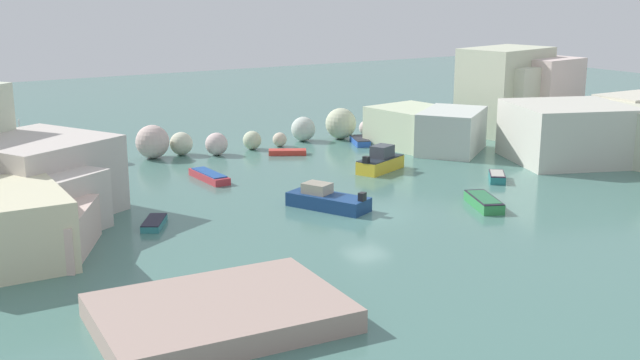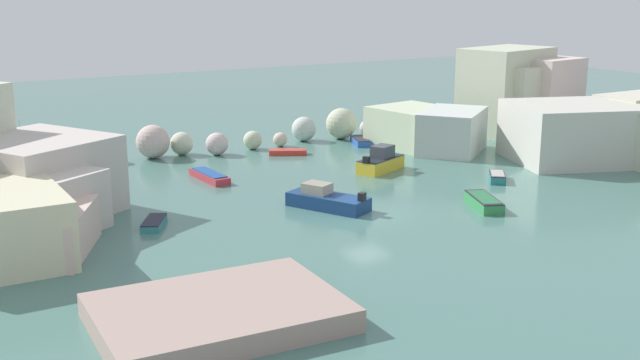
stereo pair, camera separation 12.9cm
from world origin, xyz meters
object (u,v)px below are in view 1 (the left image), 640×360
(moored_boat_0, at_px, (484,202))
(moored_boat_4, at_px, (360,141))
(moored_boat_2, at_px, (287,152))
(moored_boat_1, at_px, (381,162))
(stone_dock, at_px, (219,313))
(moored_boat_5, at_px, (24,179))
(moored_boat_8, at_px, (327,200))
(moored_boat_7, at_px, (209,176))
(moored_boat_6, at_px, (154,223))
(moored_boat_3, at_px, (497,177))

(moored_boat_0, bearing_deg, moored_boat_4, 10.32)
(moored_boat_2, bearing_deg, moored_boat_1, 138.27)
(stone_dock, bearing_deg, moored_boat_5, 94.00)
(moored_boat_4, relative_size, moored_boat_8, 0.62)
(moored_boat_7, bearing_deg, moored_boat_4, 105.45)
(moored_boat_6, distance_m, moored_boat_8, 10.55)
(moored_boat_3, xyz_separation_m, moored_boat_5, (-28.50, 15.91, 0.13))
(moored_boat_0, distance_m, moored_boat_7, 19.22)
(moored_boat_0, relative_size, moored_boat_2, 1.28)
(stone_dock, distance_m, moored_boat_3, 29.16)
(moored_boat_3, bearing_deg, moored_boat_8, -51.32)
(moored_boat_3, distance_m, moored_boat_6, 24.29)
(moored_boat_3, height_order, moored_boat_4, moored_boat_3)
(moored_boat_5, xyz_separation_m, moored_boat_6, (4.30, -13.78, -0.23))
(moored_boat_4, height_order, moored_boat_5, moored_boat_5)
(moored_boat_4, bearing_deg, moored_boat_6, 141.61)
(moored_boat_7, bearing_deg, moored_boat_2, 115.45)
(moored_boat_1, bearing_deg, stone_dock, -161.62)
(moored_boat_5, relative_size, moored_boat_8, 0.95)
(moored_boat_0, xyz_separation_m, moored_boat_2, (-2.81, 19.91, -0.14))
(moored_boat_1, distance_m, moored_boat_8, 10.83)
(moored_boat_0, height_order, moored_boat_3, moored_boat_0)
(moored_boat_1, xyz_separation_m, moored_boat_4, (4.35, 9.15, -0.42))
(moored_boat_1, xyz_separation_m, moored_boat_7, (-11.92, 3.96, -0.42))
(stone_dock, distance_m, moored_boat_2, 32.98)
(moored_boat_6, height_order, moored_boat_7, moored_boat_7)
(moored_boat_7, bearing_deg, moored_boat_5, -116.73)
(moored_boat_3, relative_size, moored_boat_7, 0.58)
(moored_boat_1, height_order, moored_boat_8, moored_boat_1)
(moored_boat_4, height_order, moored_boat_8, moored_boat_8)
(moored_boat_1, relative_size, moored_boat_4, 1.34)
(moored_boat_2, relative_size, moored_boat_7, 0.71)
(moored_boat_1, height_order, moored_boat_4, moored_boat_1)
(moored_boat_2, relative_size, moored_boat_8, 0.58)
(moored_boat_5, xyz_separation_m, moored_boat_7, (11.42, -5.20, -0.15))
(moored_boat_7, xyz_separation_m, moored_boat_8, (3.26, -10.47, 0.26))
(moored_boat_7, bearing_deg, moored_boat_8, 15.07)
(moored_boat_1, xyz_separation_m, moored_boat_6, (-19.03, -4.62, -0.49))
(moored_boat_6, bearing_deg, stone_dock, -158.37)
(stone_dock, relative_size, moored_boat_4, 2.90)
(moored_boat_6, bearing_deg, moored_boat_3, -64.02)
(moored_boat_0, bearing_deg, moored_boat_2, 31.05)
(stone_dock, height_order, moored_boat_7, stone_dock)
(stone_dock, height_order, moored_boat_5, moored_boat_5)
(stone_dock, distance_m, moored_boat_1, 28.49)
(moored_boat_1, height_order, moored_boat_7, moored_boat_1)
(moored_boat_3, bearing_deg, stone_dock, -25.86)
(moored_boat_5, relative_size, moored_boat_7, 1.17)
(moored_boat_4, distance_m, moored_boat_5, 27.69)
(stone_dock, bearing_deg, moored_boat_4, 47.39)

